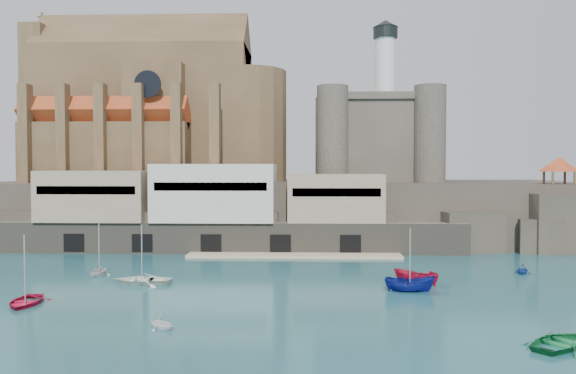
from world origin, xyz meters
The scene contains 15 objects.
ground centered at (0.00, 0.00, 0.00)m, with size 300.00×300.00×0.00m, color #194C54.
promontory centered at (-0.19, 39.37, 4.92)m, with size 100.00×36.00×10.00m.
quay centered at (-10.19, 23.07, 6.07)m, with size 70.00×12.00×13.05m.
church centered at (-24.13, 41.85, 22.13)m, with size 47.00×25.93×30.51m.
castle_keep centered at (16.08, 41.08, 18.31)m, with size 21.20×21.20×29.30m.
rock_outcrop centered at (42.00, 25.84, 4.02)m, with size 14.50×10.50×8.70m.
pavilion centered at (42.00, 26.00, 12.73)m, with size 6.40×6.40×5.40m.
boat_0 centered at (-21.92, -10.41, 0.00)m, with size 3.91×1.13×5.47m, color #B50C2D.
boat_1 centered at (-7.55, -17.41, 0.00)m, with size 2.36×1.44×2.74m, color white.
boat_2 centered at (14.19, -3.84, 0.00)m, with size 1.91×1.96×5.08m, color navy.
boat_3 centered at (21.61, -20.92, 0.00)m, with size 4.09×1.19×5.73m, color #136E35.
boat_4 centered at (-20.29, 3.49, 0.00)m, with size 2.93×1.79×3.39m, color silver.
boat_5 centered at (15.48, -0.21, 0.00)m, with size 1.83×1.88×4.87m, color #B50B2B.
boat_6 centered at (-14.01, -0.77, 0.00)m, with size 4.54×1.32×6.36m, color white.
boat_7 centered at (29.28, 6.42, 0.00)m, with size 2.43×1.48×2.82m, color navy.
Camera 1 is at (3.85, -60.35, 12.51)m, focal length 35.00 mm.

